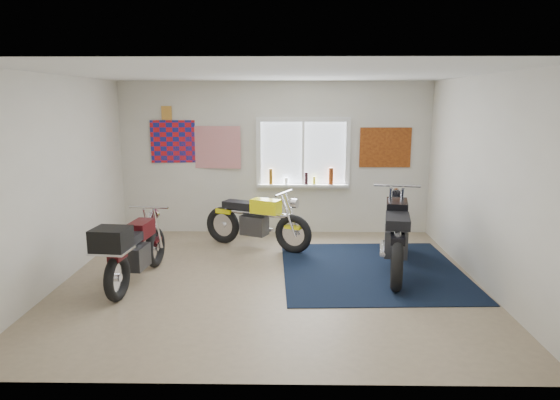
{
  "coord_description": "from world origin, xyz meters",
  "views": [
    {
      "loc": [
        0.23,
        -6.35,
        2.39
      ],
      "look_at": [
        0.12,
        0.4,
        1.02
      ],
      "focal_mm": 32.0,
      "sensor_mm": 36.0,
      "label": 1
    }
  ],
  "objects_px": {
    "black_chrome_bike": "(396,236)",
    "maroon_tourer": "(132,250)",
    "navy_rug": "(372,270)",
    "yellow_triumph": "(256,222)"
  },
  "relations": [
    {
      "from": "navy_rug",
      "to": "black_chrome_bike",
      "type": "relative_size",
      "value": 1.17
    },
    {
      "from": "black_chrome_bike",
      "to": "maroon_tourer",
      "type": "xyz_separation_m",
      "value": [
        -3.51,
        -0.65,
        -0.02
      ]
    },
    {
      "from": "navy_rug",
      "to": "maroon_tourer",
      "type": "bearing_deg",
      "value": -168.58
    },
    {
      "from": "black_chrome_bike",
      "to": "maroon_tourer",
      "type": "distance_m",
      "value": 3.57
    },
    {
      "from": "navy_rug",
      "to": "black_chrome_bike",
      "type": "bearing_deg",
      "value": 0.01
    },
    {
      "from": "yellow_triumph",
      "to": "black_chrome_bike",
      "type": "relative_size",
      "value": 0.81
    },
    {
      "from": "yellow_triumph",
      "to": "black_chrome_bike",
      "type": "distance_m",
      "value": 2.3
    },
    {
      "from": "black_chrome_bike",
      "to": "maroon_tourer",
      "type": "height_order",
      "value": "black_chrome_bike"
    },
    {
      "from": "navy_rug",
      "to": "black_chrome_bike",
      "type": "xyz_separation_m",
      "value": [
        0.32,
        0.0,
        0.5
      ]
    },
    {
      "from": "black_chrome_bike",
      "to": "yellow_triumph",
      "type": "bearing_deg",
      "value": 72.43
    }
  ]
}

